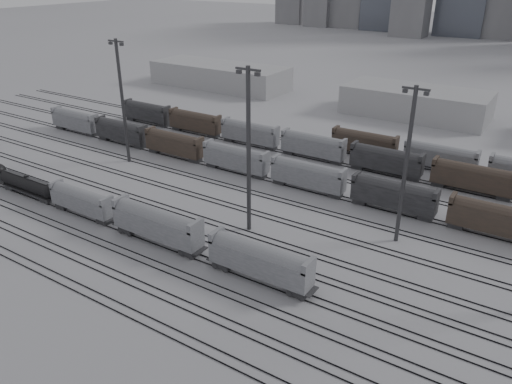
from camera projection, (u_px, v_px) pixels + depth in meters
The scene contains 14 objects.
ground at pixel (165, 250), 77.07m from camera, with size 900.00×900.00×0.00m, color #B5B4B9.
tracks at pixel (231, 207), 90.40m from camera, with size 220.00×71.50×0.16m.
tank_car_b at pixel (28, 184), 94.31m from camera, with size 15.76×2.63×3.89m.
hopper_car_a at pixel (82, 200), 86.41m from camera, with size 13.60×2.70×4.86m.
hopper_car_b at pixel (157, 223), 77.45m from camera, with size 16.31×3.24×5.83m.
hopper_car_c at pixel (260, 259), 68.17m from camera, with size 15.54×3.09×5.56m.
light_mast_b at pixel (122, 99), 105.67m from camera, with size 4.24×0.68×26.53m.
light_mast_c at pixel (249, 148), 77.13m from camera, with size 4.30×0.69×26.87m.
light_mast_d at pixel (406, 163), 74.13m from camera, with size 3.98×0.64×24.87m.
bg_string_near at pixel (308, 176), 96.40m from camera, with size 151.00×3.00×5.60m.
bg_string_mid at pixel (386, 161), 103.70m from camera, with size 151.00×3.00×5.60m.
bg_string_far at pixel (483, 166), 101.19m from camera, with size 66.00×3.00×5.60m.
warehouse_left at pixel (220, 75), 177.52m from camera, with size 50.00×18.00×8.00m, color #AEAEB1.
warehouse_mid at pixel (416, 102), 143.04m from camera, with size 40.00×18.00×8.00m, color #AEAEB1.
Camera 1 is at (47.74, -48.14, 40.24)m, focal length 35.00 mm.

